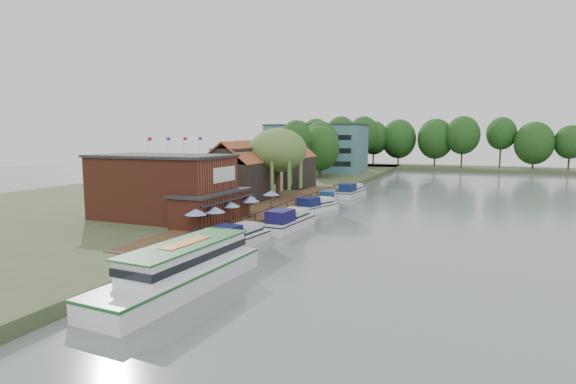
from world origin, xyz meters
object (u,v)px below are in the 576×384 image
at_px(pub, 177,187).
at_px(umbrella_4, 248,204).
at_px(cruiser_1, 288,218).
at_px(cruiser_3, 327,197).
at_px(umbrella_0, 196,221).
at_px(umbrella_3, 249,207).
at_px(willow, 278,164).
at_px(umbrella_2, 230,213).
at_px(cruiser_0, 236,235).
at_px(umbrella_1, 215,219).
at_px(swan, 221,262).
at_px(cottage_b, 249,167).
at_px(cottage_c, 291,164).
at_px(cruiser_2, 316,204).
at_px(umbrella_5, 271,200).
at_px(hotel_block, 316,148).
at_px(cottage_a, 235,172).
at_px(tour_boat, 180,267).
at_px(cruiser_4, 351,190).

distance_m(pub, umbrella_4, 8.56).
height_order(cruiser_1, cruiser_3, cruiser_1).
bearing_deg(umbrella_0, umbrella_3, 85.22).
height_order(willow, umbrella_2, willow).
height_order(umbrella_4, cruiser_0, umbrella_4).
height_order(umbrella_1, swan, umbrella_1).
bearing_deg(willow, umbrella_4, -80.81).
xyz_separation_m(pub, cruiser_0, (10.10, -4.78, -3.52)).
relative_size(cottage_b, cottage_c, 1.13).
bearing_deg(umbrella_3, umbrella_4, 122.03).
relative_size(cruiser_2, cruiser_3, 0.96).
bearing_deg(umbrella_5, cottage_b, 126.00).
relative_size(hotel_block, swan, 57.73).
relative_size(umbrella_5, cruiser_1, 0.24).
xyz_separation_m(umbrella_3, cruiser_3, (3.02, 19.85, -1.17)).
height_order(cottage_a, umbrella_3, cottage_a).
bearing_deg(cottage_a, cottage_b, 106.70).
distance_m(cruiser_1, tour_boat, 21.20).
height_order(cruiser_3, cruiser_4, cruiser_4).
xyz_separation_m(pub, umbrella_0, (6.25, -5.60, -2.36)).
bearing_deg(willow, tour_boat, -76.41).
height_order(cruiser_1, swan, cruiser_1).
xyz_separation_m(umbrella_0, umbrella_1, (1.05, 1.76, 0.00)).
bearing_deg(pub, umbrella_4, 45.25).
relative_size(cruiser_0, cruiser_1, 0.94).
relative_size(hotel_block, cruiser_1, 2.54).
distance_m(umbrella_0, umbrella_5, 15.50).
height_order(cottage_b, umbrella_1, cottage_b).
height_order(hotel_block, cottage_b, hotel_block).
height_order(cottage_a, umbrella_2, cottage_a).
bearing_deg(umbrella_5, cruiser_2, 60.65).
height_order(umbrella_5, cruiser_4, umbrella_5).
bearing_deg(umbrella_3, umbrella_1, -88.10).
relative_size(cottage_b, cruiser_2, 1.07).
bearing_deg(swan, umbrella_4, 110.31).
height_order(umbrella_1, tour_boat, umbrella_1).
bearing_deg(cottage_b, tour_boat, -68.57).
bearing_deg(umbrella_1, cottage_c, 100.91).
height_order(cottage_b, umbrella_2, cottage_b).
bearing_deg(cruiser_2, umbrella_0, -84.47).
xyz_separation_m(cruiser_1, cruiser_2, (-0.85, 11.98, -0.14)).
distance_m(umbrella_0, umbrella_3, 9.49).
bearing_deg(tour_boat, pub, 129.58).
bearing_deg(tour_boat, cottage_c, 106.77).
height_order(pub, cruiser_0, pub).
xyz_separation_m(cottage_c, umbrella_1, (7.29, -37.84, -2.96)).
height_order(umbrella_2, tour_boat, umbrella_2).
bearing_deg(swan, cruiser_3, 92.95).
relative_size(pub, cottage_b, 2.08).
bearing_deg(umbrella_1, umbrella_5, 91.29).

